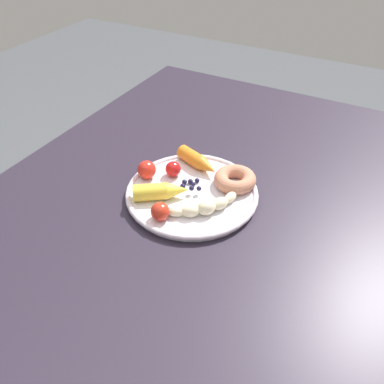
% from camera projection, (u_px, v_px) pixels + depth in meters
% --- Properties ---
extents(ground_plane, '(6.00, 6.00, 0.00)m').
position_uv_depth(ground_plane, '(204.00, 368.00, 1.32)').
color(ground_plane, '#4D5055').
extents(dining_table, '(1.16, 0.92, 0.75)m').
position_uv_depth(dining_table, '(210.00, 223.00, 0.90)').
color(dining_table, '#28212F').
rests_on(dining_table, ground_plane).
extents(plate, '(0.28, 0.28, 0.02)m').
position_uv_depth(plate, '(192.00, 193.00, 0.84)').
color(plate, white).
rests_on(plate, dining_table).
extents(banana, '(0.13, 0.11, 0.03)m').
position_uv_depth(banana, '(205.00, 207.00, 0.78)').
color(banana, beige).
rests_on(banana, plate).
extents(carrot_orange, '(0.07, 0.12, 0.03)m').
position_uv_depth(carrot_orange, '(198.00, 161.00, 0.90)').
color(carrot_orange, orange).
rests_on(carrot_orange, plate).
extents(carrot_yellow, '(0.09, 0.11, 0.04)m').
position_uv_depth(carrot_yellow, '(161.00, 191.00, 0.81)').
color(carrot_yellow, yellow).
rests_on(carrot_yellow, plate).
extents(donut, '(0.12, 0.12, 0.03)m').
position_uv_depth(donut, '(235.00, 179.00, 0.85)').
color(donut, tan).
rests_on(donut, plate).
extents(blueberry_pile, '(0.05, 0.05, 0.02)m').
position_uv_depth(blueberry_pile, '(191.00, 184.00, 0.85)').
color(blueberry_pile, '#191638').
rests_on(blueberry_pile, plate).
extents(tomato_near, '(0.04, 0.04, 0.04)m').
position_uv_depth(tomato_near, '(160.00, 212.00, 0.76)').
color(tomato_near, red).
rests_on(tomato_near, plate).
extents(tomato_mid, '(0.04, 0.04, 0.04)m').
position_uv_depth(tomato_mid, '(147.00, 170.00, 0.86)').
color(tomato_mid, red).
rests_on(tomato_mid, plate).
extents(tomato_far, '(0.03, 0.03, 0.03)m').
position_uv_depth(tomato_far, '(173.00, 169.00, 0.87)').
color(tomato_far, red).
rests_on(tomato_far, plate).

